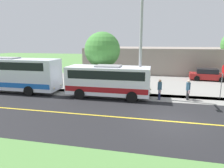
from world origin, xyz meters
The scene contains 14 objects.
ground_plane centered at (0.00, 0.00, 0.00)m, with size 120.00×120.00×0.00m, color #548442.
road_surface centered at (0.00, 0.00, 0.00)m, with size 8.00×100.00×0.01m, color black.
sidewalk centered at (-5.20, 0.00, 0.00)m, with size 2.40×100.00×0.01m, color gray.
parking_lot_surface centered at (-12.40, 3.00, 0.00)m, with size 14.00×36.00×0.01m, color gray.
road_centre_line centered at (0.00, 0.00, 0.01)m, with size 0.16×100.00×0.00m, color gold.
shuttle_bus_front centered at (-4.52, -5.02, 1.54)m, with size 2.69×7.22×2.79m.
transit_bus_rear centered at (-4.47, -15.57, 1.81)m, with size 2.60×11.56×3.30m.
pedestrian_with_bags centered at (-5.04, 1.64, 0.91)m, with size 0.72×0.34×1.70m.
pedestrian_waiting centered at (-4.69, -0.65, 0.91)m, with size 0.72×0.34×1.70m.
stop_sign centered at (-6.10, 4.46, 1.96)m, with size 0.76×0.07×2.88m.
street_light_pole centered at (-4.89, -2.36, 4.76)m, with size 1.97×0.24×8.70m.
parked_car_near centered at (-14.43, 5.36, 0.69)m, with size 2.32×4.55×1.45m.
tree_curbside centered at (-7.40, -6.29, 3.93)m, with size 3.54×3.54×5.72m.
commercial_building centered at (-21.40, -0.41, 1.88)m, with size 10.00×22.86×3.76m, color gray.
Camera 1 is at (11.88, -1.13, 4.83)m, focal length 31.87 mm.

